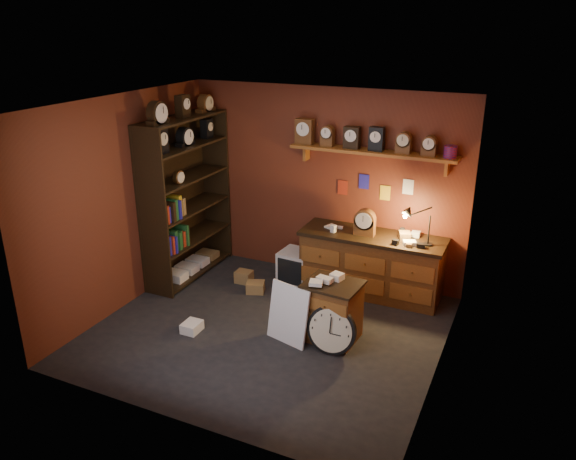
# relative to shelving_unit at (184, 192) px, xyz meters

# --- Properties ---
(floor) EXTENTS (4.00, 4.00, 0.00)m
(floor) POSITION_rel_shelving_unit_xyz_m (1.79, -0.98, -1.25)
(floor) COLOR black
(floor) RESTS_ON ground
(room_shell) EXTENTS (4.02, 3.62, 2.71)m
(room_shell) POSITION_rel_shelving_unit_xyz_m (1.84, -0.87, 0.47)
(room_shell) COLOR maroon
(room_shell) RESTS_ON ground
(shelving_unit) EXTENTS (0.47, 1.60, 2.58)m
(shelving_unit) POSITION_rel_shelving_unit_xyz_m (0.00, 0.00, 0.00)
(shelving_unit) COLOR black
(shelving_unit) RESTS_ON ground
(workbench) EXTENTS (1.92, 0.66, 1.36)m
(workbench) POSITION_rel_shelving_unit_xyz_m (2.61, 0.49, -0.78)
(workbench) COLOR brown
(workbench) RESTS_ON ground
(low_cabinet) EXTENTS (0.67, 0.58, 0.81)m
(low_cabinet) POSITION_rel_shelving_unit_xyz_m (2.54, -0.82, -0.86)
(low_cabinet) COLOR brown
(low_cabinet) RESTS_ON ground
(big_round_clock) EXTENTS (0.57, 0.18, 0.57)m
(big_round_clock) POSITION_rel_shelving_unit_xyz_m (2.64, -1.10, -0.97)
(big_round_clock) COLOR black
(big_round_clock) RESTS_ON ground
(white_panel) EXTENTS (0.56, 0.28, 0.71)m
(white_panel) POSITION_rel_shelving_unit_xyz_m (2.10, -1.08, -1.25)
(white_panel) COLOR silver
(white_panel) RESTS_ON ground
(mini_fridge) EXTENTS (0.46, 0.47, 0.45)m
(mini_fridge) POSITION_rel_shelving_unit_xyz_m (1.54, 0.41, -1.03)
(mini_fridge) COLOR silver
(mini_fridge) RESTS_ON ground
(floor_box_a) EXTENTS (0.30, 0.27, 0.15)m
(floor_box_a) POSITION_rel_shelving_unit_xyz_m (1.18, -0.15, -1.18)
(floor_box_a) COLOR olive
(floor_box_a) RESTS_ON ground
(floor_box_b) EXTENTS (0.20, 0.24, 0.12)m
(floor_box_b) POSITION_rel_shelving_unit_xyz_m (0.96, -1.38, -1.19)
(floor_box_b) COLOR white
(floor_box_b) RESTS_ON ground
(floor_box_c) EXTENTS (0.23, 0.20, 0.17)m
(floor_box_c) POSITION_rel_shelving_unit_xyz_m (0.89, 0.05, -1.17)
(floor_box_c) COLOR olive
(floor_box_c) RESTS_ON ground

